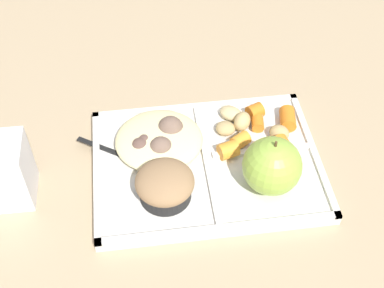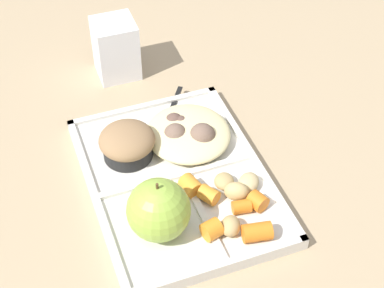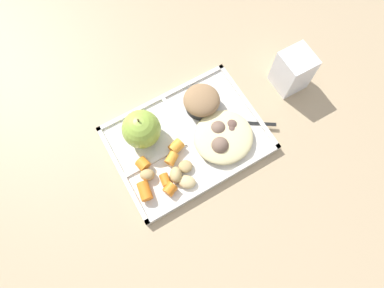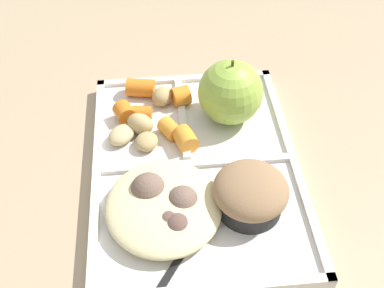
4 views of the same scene
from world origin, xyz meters
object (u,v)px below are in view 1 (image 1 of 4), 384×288
plastic_fork (130,159)px  milk_carton (4,172)px  lunch_tray (207,165)px  bran_muffin (165,185)px  green_apple (272,166)px

plastic_fork → milk_carton: bearing=10.3°
lunch_tray → milk_carton: milk_carton is taller
bran_muffin → plastic_fork: (0.04, -0.07, -0.02)m
bran_muffin → milk_carton: milk_carton is taller
milk_carton → green_apple: bearing=174.1°
lunch_tray → milk_carton: 0.28m
green_apple → plastic_fork: green_apple is taller
plastic_fork → bran_muffin: bearing=121.6°
bran_muffin → plastic_fork: size_ratio=0.59×
lunch_tray → bran_muffin: size_ratio=4.06×
lunch_tray → plastic_fork: size_ratio=2.41×
green_apple → milk_carton: (0.36, -0.04, -0.00)m
lunch_tray → milk_carton: size_ratio=3.28×
lunch_tray → plastic_fork: lunch_tray is taller
plastic_fork → green_apple: bearing=159.1°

